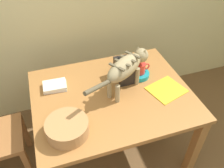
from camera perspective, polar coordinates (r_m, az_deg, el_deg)
dining_table at (r=1.93m, az=-0.00°, el=-4.15°), size 1.24×0.99×0.73m
cat at (r=1.79m, az=3.55°, el=4.11°), size 0.61×0.43×0.30m
saucer_bowl at (r=2.04m, az=6.62°, el=2.34°), size 0.17×0.17×0.04m
coffee_mug at (r=2.00m, az=6.85°, el=3.84°), size 0.14×0.09×0.09m
magazine at (r=1.95m, az=13.02°, el=-1.31°), size 0.33×0.31×0.01m
book_stack at (r=1.96m, az=-13.65°, el=-0.46°), size 0.20×0.15×0.04m
wicker_basket at (r=1.60m, az=-10.77°, el=-10.35°), size 0.29×0.29×0.10m
toaster at (r=1.96m, az=2.84°, el=3.34°), size 0.12×0.20×0.18m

